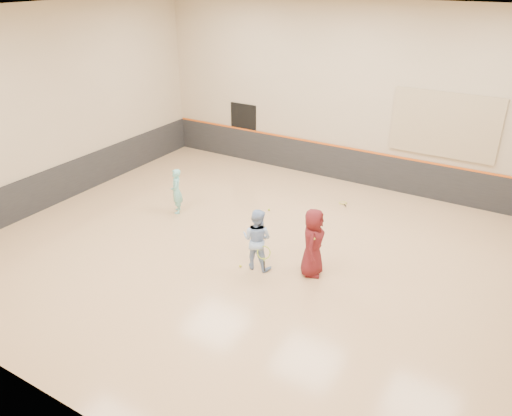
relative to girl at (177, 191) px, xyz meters
The scene contains 14 objects.
room 3.87m from the girl, 14.20° to the right, with size 15.04×12.04×6.22m.
wainscot_back 6.27m from the girl, 53.25° to the left, with size 14.90×0.04×1.20m, color #232326.
wainscot_left 3.84m from the girl, 165.69° to the right, with size 0.04×11.90×1.20m, color #232326.
accent_stripe 6.28m from the girl, 53.19° to the left, with size 14.90×0.03×0.06m, color #D85914.
acoustic_panel 8.43m from the girl, 37.36° to the left, with size 3.20×0.08×2.00m, color tan.
doorway 5.10m from the girl, 98.48° to the left, with size 1.10×0.05×2.20m, color black.
girl is the anchor object (origin of this frame).
instructor 3.98m from the girl, 21.12° to the right, with size 0.78×0.61×1.61m, color #9ABAEE.
young_man 5.12m from the girl, 11.11° to the right, with size 0.86×0.56×1.75m, color maroon.
held_racket 4.34m from the girl, 22.04° to the right, with size 0.47×0.47×0.63m, color #A5C32A, non-canonical shape.
spare_racket 5.30m from the girl, 37.66° to the left, with size 0.59×0.59×0.11m, color gold, non-canonical shape.
ball_under_racket 3.81m from the girl, 26.36° to the right, with size 0.07×0.07×0.07m, color yellow.
ball_in_hand 5.29m from the girl, 13.24° to the right, with size 0.07×0.07×0.07m, color #D0E334.
ball_beside_spare 2.91m from the girl, 32.52° to the left, with size 0.07×0.07×0.07m, color #B8D531.
Camera 1 is at (5.46, -9.69, 6.89)m, focal length 35.00 mm.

